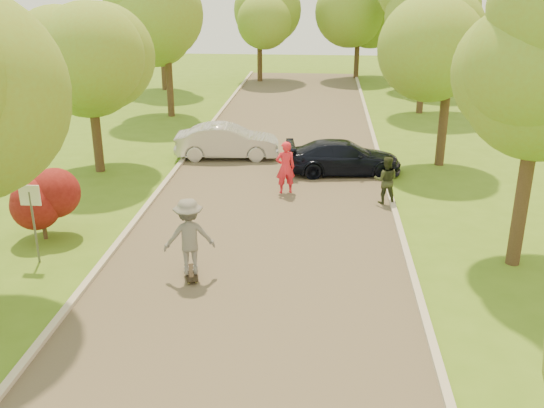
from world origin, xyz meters
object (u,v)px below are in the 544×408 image
(dark_sedan, at_px, (344,157))
(skateboarder, at_px, (189,237))
(street_sign, at_px, (31,207))
(person_olive, at_px, (386,180))
(longboard, at_px, (191,273))
(silver_sedan, at_px, (227,141))
(person_striped, at_px, (285,168))

(dark_sedan, distance_m, skateboarder, 9.93)
(street_sign, distance_m, person_olive, 11.00)
(longboard, xyz_separation_m, person_olive, (5.37, 5.82, 0.70))
(silver_sedan, height_order, dark_sedan, silver_sedan)
(silver_sedan, bearing_deg, person_striped, -152.01)
(longboard, bearing_deg, dark_sedan, -130.65)
(dark_sedan, bearing_deg, silver_sedan, 63.32)
(silver_sedan, height_order, person_olive, person_olive)
(street_sign, relative_size, skateboarder, 1.10)
(dark_sedan, bearing_deg, person_striped, 133.06)
(person_striped, bearing_deg, skateboarder, 55.98)
(skateboarder, bearing_deg, person_olive, -149.17)
(longboard, xyz_separation_m, skateboarder, (0.00, -0.00, 1.01))
(skateboarder, distance_m, person_striped, 6.84)
(longboard, relative_size, person_olive, 0.65)
(dark_sedan, distance_m, person_striped, 3.27)
(street_sign, bearing_deg, skateboarder, -6.84)
(street_sign, height_order, skateboarder, street_sign)
(street_sign, bearing_deg, person_olive, 28.96)
(street_sign, relative_size, dark_sedan, 0.50)
(person_striped, bearing_deg, silver_sedan, -74.59)
(street_sign, xyz_separation_m, dark_sedan, (8.29, 8.54, -0.93))
(street_sign, height_order, person_olive, street_sign)
(street_sign, relative_size, person_olive, 1.34)
(longboard, height_order, person_olive, person_olive)
(person_striped, bearing_deg, dark_sedan, -147.21)
(silver_sedan, bearing_deg, person_olive, -133.73)
(dark_sedan, height_order, longboard, dark_sedan)
(longboard, bearing_deg, person_olive, -149.17)
(silver_sedan, xyz_separation_m, dark_sedan, (4.79, -1.71, -0.07))
(silver_sedan, xyz_separation_m, person_striped, (2.70, -4.21, 0.23))
(person_olive, bearing_deg, person_striped, -8.10)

